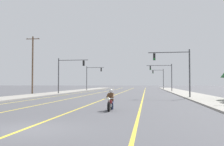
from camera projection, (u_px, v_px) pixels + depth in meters
ground_plane at (28, 130)px, 10.87m from camera, size 400.00×400.00×0.00m
lane_stripe_center at (122, 92)px, 55.49m from camera, size 0.16×100.00×0.01m
lane_stripe_left at (102, 92)px, 56.04m from camera, size 0.16×100.00×0.01m
lane_stripe_right at (144, 92)px, 54.92m from camera, size 0.16×100.00×0.01m
lane_stripe_far_left at (85, 92)px, 56.51m from camera, size 0.16×100.00×0.01m
sidewalk_kerb_right at (185, 93)px, 49.02m from camera, size 4.40×110.00×0.14m
sidewalk_kerb_left at (61, 93)px, 52.01m from camera, size 4.40×110.00×0.14m
motorcycle_with_rider at (110, 102)px, 18.52m from camera, size 0.70×2.19×1.46m
traffic_signal_near_right at (177, 66)px, 34.24m from camera, size 5.28×0.46×6.20m
traffic_signal_near_left at (67, 70)px, 46.32m from camera, size 5.41×0.47×6.20m
traffic_signal_mid_right at (164, 73)px, 59.86m from camera, size 5.62×0.37×6.20m
traffic_signal_mid_left at (92, 75)px, 68.25m from camera, size 4.47×0.40×6.20m
traffic_signal_far_right at (160, 76)px, 81.51m from camera, size 3.78×0.49×6.20m
utility_pole_left_near at (33, 64)px, 45.08m from camera, size 2.37×0.26×9.75m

